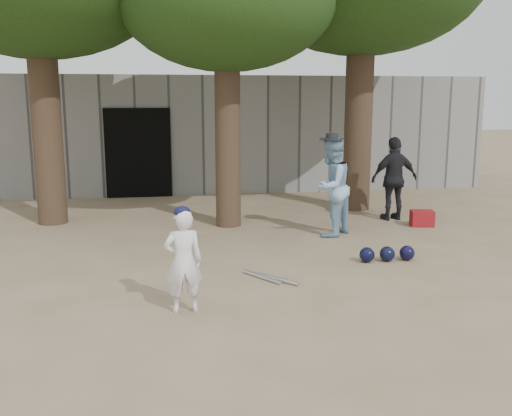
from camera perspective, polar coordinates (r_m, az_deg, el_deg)
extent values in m
plane|color=#937C5E|center=(7.02, -3.51, -9.33)|extent=(70.00, 70.00, 0.00)
imported|color=white|center=(6.56, -7.27, -5.31)|extent=(0.46, 0.32, 1.21)
imported|color=#8AB5D6|center=(10.20, 7.49, 2.09)|extent=(1.08, 1.08, 1.76)
imported|color=black|center=(11.80, 13.66, 2.86)|extent=(1.02, 0.50, 1.68)
cube|color=maroon|center=(11.46, 16.26, -0.99)|extent=(0.48, 0.40, 0.30)
cube|color=gray|center=(14.60, -6.98, 7.18)|extent=(16.00, 0.35, 3.00)
cube|color=black|center=(14.42, -11.69, 5.40)|extent=(1.60, 0.08, 2.20)
cube|color=slate|center=(17.09, -7.39, 7.71)|extent=(16.00, 5.00, 3.00)
sphere|color=black|center=(8.75, 11.03, -4.61)|extent=(0.23, 0.23, 0.23)
sphere|color=black|center=(8.86, 12.99, -4.50)|extent=(0.23, 0.23, 0.23)
sphere|color=black|center=(8.99, 14.87, -4.36)|extent=(0.23, 0.23, 0.23)
cylinder|color=silver|center=(7.84, 0.60, -6.90)|extent=(0.44, 0.63, 0.06)
cylinder|color=silver|center=(7.76, 2.07, -7.10)|extent=(0.52, 0.58, 0.06)
cylinder|color=brown|center=(11.75, -20.46, 11.81)|extent=(0.56, 0.56, 5.50)
cylinder|color=brown|center=(10.83, -2.88, 11.28)|extent=(0.48, 0.48, 5.00)
cylinder|color=brown|center=(12.70, 10.34, 12.87)|extent=(0.60, 0.60, 5.80)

